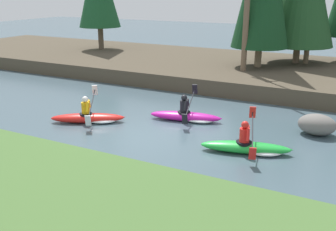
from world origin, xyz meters
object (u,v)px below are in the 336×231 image
(kayaker_lead, at_px, (249,147))
(boulder_midstream, at_px, (317,125))
(kayaker_middle, at_px, (188,116))
(kayaker_trailing, at_px, (91,117))

(kayaker_lead, distance_m, boulder_midstream, 3.06)
(kayaker_middle, distance_m, kayaker_trailing, 3.64)
(kayaker_trailing, xyz_separation_m, boulder_midstream, (7.63, 2.55, 0.16))
(kayaker_middle, xyz_separation_m, boulder_midstream, (4.48, 0.72, 0.16))
(kayaker_lead, height_order, boulder_midstream, kayaker_lead)
(kayaker_middle, bearing_deg, boulder_midstream, -4.48)
(kayaker_lead, height_order, kayaker_middle, same)
(boulder_midstream, bearing_deg, kayaker_trailing, -161.50)
(kayaker_lead, distance_m, kayaker_middle, 3.48)
(kayaker_trailing, bearing_deg, boulder_midstream, -11.16)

